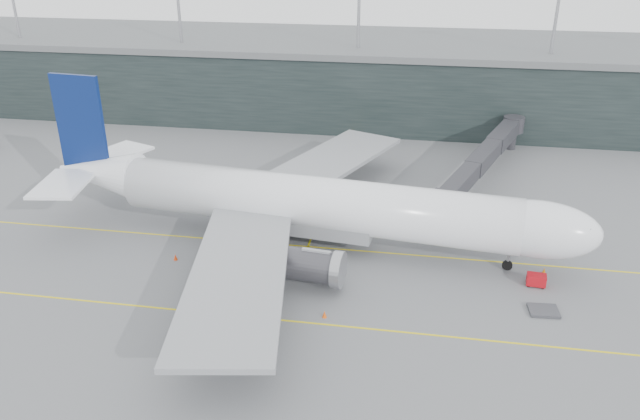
# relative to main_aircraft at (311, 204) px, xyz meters

# --- Properties ---
(ground) EXTENTS (320.00, 320.00, 0.00)m
(ground) POSITION_rel_main_aircraft_xyz_m (-5.22, 3.02, -5.44)
(ground) COLOR #5B5B60
(ground) RESTS_ON ground
(taxiline_a) EXTENTS (160.00, 0.25, 0.02)m
(taxiline_a) POSITION_rel_main_aircraft_xyz_m (-5.22, -0.98, -5.43)
(taxiline_a) COLOR yellow
(taxiline_a) RESTS_ON ground
(taxiline_b) EXTENTS (160.00, 0.25, 0.02)m
(taxiline_b) POSITION_rel_main_aircraft_xyz_m (-5.22, -16.98, -5.43)
(taxiline_b) COLOR yellow
(taxiline_b) RESTS_ON ground
(taxiline_lead_main) EXTENTS (0.25, 60.00, 0.02)m
(taxiline_lead_main) POSITION_rel_main_aircraft_xyz_m (-0.22, 23.02, -5.43)
(taxiline_lead_main) COLOR yellow
(taxiline_lead_main) RESTS_ON ground
(terminal) EXTENTS (240.00, 36.00, 29.00)m
(terminal) POSITION_rel_main_aircraft_xyz_m (-5.22, 61.02, 2.18)
(terminal) COLOR black
(terminal) RESTS_ON ground
(main_aircraft) EXTENTS (69.09, 64.52, 19.37)m
(main_aircraft) POSITION_rel_main_aircraft_xyz_m (0.00, 0.00, 0.00)
(main_aircraft) COLOR white
(main_aircraft) RESTS_ON ground
(jet_bridge) EXTENTS (15.34, 42.50, 5.91)m
(jet_bridge) POSITION_rel_main_aircraft_xyz_m (20.92, 25.44, -1.01)
(jet_bridge) COLOR #2B2A2F
(jet_bridge) RESTS_ON ground
(gse_cart) EXTENTS (2.17, 1.50, 1.41)m
(gse_cart) POSITION_rel_main_aircraft_xyz_m (26.40, -5.82, -4.65)
(gse_cart) COLOR #B10C15
(gse_cart) RESTS_ON ground
(baggage_dolly) EXTENTS (3.16, 2.60, 0.30)m
(baggage_dolly) POSITION_rel_main_aircraft_xyz_m (26.49, -11.03, -5.25)
(baggage_dolly) COLOR #3B3B40
(baggage_dolly) RESTS_ON ground
(uld_a) EXTENTS (2.05, 1.66, 1.82)m
(uld_a) POSITION_rel_main_aircraft_xyz_m (-10.47, 12.53, -4.48)
(uld_a) COLOR #3A393F
(uld_a) RESTS_ON ground
(uld_b) EXTENTS (2.55, 2.33, 1.88)m
(uld_b) POSITION_rel_main_aircraft_xyz_m (-8.32, 15.48, -4.45)
(uld_b) COLOR #3A393F
(uld_b) RESTS_ON ground
(uld_c) EXTENTS (2.06, 1.76, 1.69)m
(uld_c) POSITION_rel_main_aircraft_xyz_m (-5.09, 12.53, -4.55)
(uld_c) COLOR #3A393F
(uld_c) RESTS_ON ground
(cone_nose) EXTENTS (0.48, 0.48, 0.77)m
(cone_nose) POSITION_rel_main_aircraft_xyz_m (27.73, -2.95, -5.05)
(cone_nose) COLOR #D16D0B
(cone_nose) RESTS_ON ground
(cone_wing_stbd) EXTENTS (0.47, 0.47, 0.75)m
(cone_wing_stbd) POSITION_rel_main_aircraft_xyz_m (4.26, -15.76, -5.06)
(cone_wing_stbd) COLOR #EC520D
(cone_wing_stbd) RESTS_ON ground
(cone_wing_port) EXTENTS (0.45, 0.45, 0.72)m
(cone_wing_port) POSITION_rel_main_aircraft_xyz_m (6.06, 12.97, -5.08)
(cone_wing_port) COLOR #CE440B
(cone_wing_port) RESTS_ON ground
(cone_tail) EXTENTS (0.47, 0.47, 0.75)m
(cone_tail) POSITION_rel_main_aircraft_xyz_m (-15.22, -6.93, -5.06)
(cone_tail) COLOR #F53D0D
(cone_tail) RESTS_ON ground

